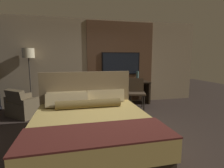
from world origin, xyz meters
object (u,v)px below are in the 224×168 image
(tv, at_px, (121,63))
(floor_lamp, at_px, (29,58))
(bed, at_px, (91,126))
(desk, at_px, (123,89))
(desk_chair, at_px, (137,90))
(armchair_by_window, at_px, (27,106))
(vase_tall, at_px, (137,76))
(book, at_px, (110,82))

(tv, relative_size, floor_lamp, 0.73)
(floor_lamp, bearing_deg, bed, -59.59)
(desk, bearing_deg, floor_lamp, 179.25)
(desk_chair, bearing_deg, floor_lamp, -176.18)
(bed, relative_size, floor_lamp, 1.23)
(desk_chair, distance_m, armchair_by_window, 3.18)
(armchair_by_window, xyz_separation_m, floor_lamp, (0.01, 0.59, 1.29))
(desk, xyz_separation_m, vase_tall, (0.55, 0.06, 0.41))
(tv, bearing_deg, desk_chair, -70.36)
(tv, bearing_deg, vase_tall, -15.61)
(desk_chair, xyz_separation_m, vase_tall, (0.27, 0.63, 0.37))
(armchair_by_window, bearing_deg, desk, -127.77)
(desk, height_order, desk_chair, desk_chair)
(desk, bearing_deg, desk_chair, -63.71)
(desk, bearing_deg, book, -169.18)
(armchair_by_window, bearing_deg, tv, -123.66)
(bed, xyz_separation_m, desk, (1.35, 2.56, 0.19))
(desk_chair, height_order, vase_tall, vase_tall)
(desk_chair, bearing_deg, vase_tall, 81.62)
(floor_lamp, bearing_deg, tv, 3.58)
(bed, bearing_deg, book, 69.82)
(desk, xyz_separation_m, armchair_by_window, (-2.88, -0.55, -0.27))
(floor_lamp, relative_size, vase_tall, 5.45)
(floor_lamp, bearing_deg, book, -2.86)
(vase_tall, bearing_deg, desk, -173.29)
(desk, distance_m, desk_chair, 0.63)
(desk_chair, xyz_separation_m, armchair_by_window, (-3.16, 0.02, -0.31))
(floor_lamp, xyz_separation_m, vase_tall, (3.42, 0.03, -0.61))
(bed, bearing_deg, floor_lamp, 120.41)
(floor_lamp, bearing_deg, desk, -0.75)
(bed, distance_m, book, 2.67)
(bed, bearing_deg, armchair_by_window, 127.36)
(bed, distance_m, armchair_by_window, 2.53)
(tv, bearing_deg, armchair_by_window, -165.14)
(bed, xyz_separation_m, tv, (1.35, 2.78, 1.03))
(desk_chair, relative_size, vase_tall, 2.75)
(armchair_by_window, bearing_deg, book, -127.78)
(armchair_by_window, xyz_separation_m, book, (2.44, 0.46, 0.52))
(tv, height_order, book, tv)
(vase_tall, bearing_deg, bed, -125.87)
(armchair_by_window, distance_m, book, 2.54)
(armchair_by_window, relative_size, floor_lamp, 0.62)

